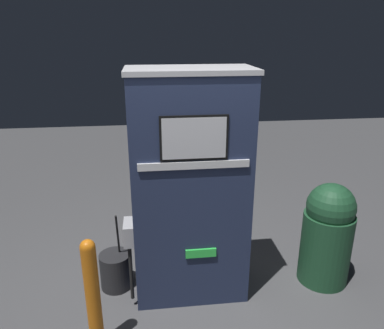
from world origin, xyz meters
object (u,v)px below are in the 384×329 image
(gas_pump, at_px, (190,189))
(trash_bin, at_px, (327,233))
(squeegee_bucket, at_px, (116,270))
(safety_bollard, at_px, (93,295))

(gas_pump, xyz_separation_m, trash_bin, (1.34, -0.01, -0.53))
(squeegee_bucket, bearing_deg, gas_pump, -9.61)
(gas_pump, bearing_deg, trash_bin, -0.45)
(gas_pump, bearing_deg, safety_bollard, -141.92)
(trash_bin, relative_size, squeegee_bucket, 1.30)
(trash_bin, height_order, squeegee_bucket, trash_bin)
(gas_pump, xyz_separation_m, squeegee_bucket, (-0.71, 0.12, -0.87))
(trash_bin, bearing_deg, gas_pump, 179.55)
(safety_bollard, height_order, trash_bin, trash_bin)
(squeegee_bucket, bearing_deg, safety_bollard, -97.18)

